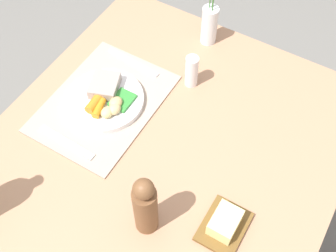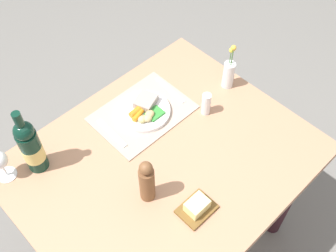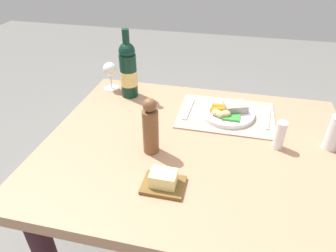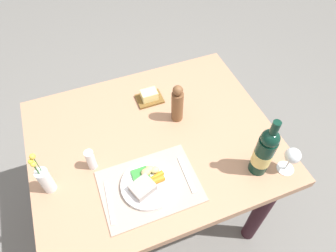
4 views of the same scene
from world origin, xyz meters
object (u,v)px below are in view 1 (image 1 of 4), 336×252
object	(u,v)px
dining_table	(154,186)
butter_dish	(224,224)
knife	(67,142)
flower_vase	(210,22)
fork	(133,62)
salt_shaker	(192,71)
dinner_plate	(105,98)
pepper_mill	(145,206)

from	to	relation	value
dining_table	butter_dish	bearing A→B (deg)	74.96
knife	flower_vase	distance (m)	0.56
dining_table	butter_dish	distance (m)	0.29
fork	salt_shaker	world-z (taller)	salt_shaker
dinner_plate	fork	size ratio (longest dim) A/B	1.20
fork	flower_vase	bearing A→B (deg)	149.21
fork	butter_dish	bearing A→B (deg)	60.21
pepper_mill	butter_dish	size ratio (longest dim) A/B	1.62
knife	pepper_mill	xyz separation A→B (m)	(0.08, 0.31, 0.09)
salt_shaker	flower_vase	world-z (taller)	flower_vase
salt_shaker	dinner_plate	bearing A→B (deg)	-42.49
salt_shaker	pepper_mill	xyz separation A→B (m)	(0.44, 0.12, 0.05)
flower_vase	knife	bearing A→B (deg)	-15.04
pepper_mill	flower_vase	distance (m)	0.64
salt_shaker	knife	bearing A→B (deg)	-27.36
dinner_plate	pepper_mill	bearing A→B (deg)	49.91
knife	butter_dish	size ratio (longest dim) A/B	1.38
dining_table	pepper_mill	xyz separation A→B (m)	(0.15, 0.07, 0.23)
salt_shaker	flower_vase	bearing A→B (deg)	-167.93
dining_table	knife	size ratio (longest dim) A/B	6.20
dining_table	knife	world-z (taller)	knife
butter_dish	dinner_plate	bearing A→B (deg)	-109.71
butter_dish	flower_vase	bearing A→B (deg)	-148.93
dining_table	dinner_plate	xyz separation A→B (m)	(-0.10, -0.22, 0.16)
knife	pepper_mill	bearing A→B (deg)	77.39
salt_shaker	pepper_mill	bearing A→B (deg)	15.52
dinner_plate	fork	world-z (taller)	dinner_plate
dining_table	butter_dish	xyz separation A→B (m)	(0.06, 0.24, 0.16)
salt_shaker	butter_dish	xyz separation A→B (m)	(0.35, 0.29, -0.03)
fork	pepper_mill	world-z (taller)	pepper_mill
knife	butter_dish	world-z (taller)	butter_dish
dining_table	flower_vase	size ratio (longest dim) A/B	4.70
knife	flower_vase	world-z (taller)	flower_vase
fork	knife	size ratio (longest dim) A/B	1.04
fork	dinner_plate	bearing A→B (deg)	10.44
dining_table	dinner_plate	size ratio (longest dim) A/B	4.97
salt_shaker	pepper_mill	world-z (taller)	pepper_mill
dining_table	salt_shaker	distance (m)	0.35
dining_table	pepper_mill	distance (m)	0.29
dining_table	salt_shaker	world-z (taller)	salt_shaker
dinner_plate	butter_dish	bearing A→B (deg)	70.29
flower_vase	butter_dish	size ratio (longest dim) A/B	1.82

